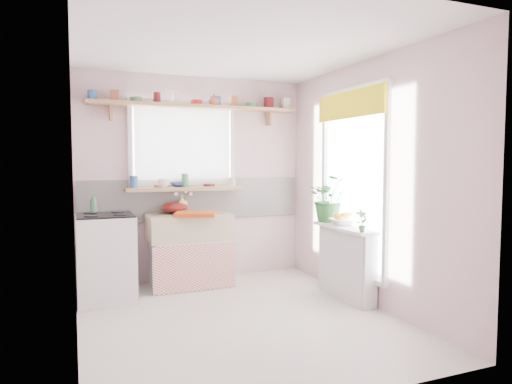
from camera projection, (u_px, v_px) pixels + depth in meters
name	position (u px, v px, depth m)	size (l,w,h in m)	color
room	(267.00, 170.00, 5.20)	(3.20, 3.20, 3.20)	silver
sink_unit	(189.00, 249.00, 5.36)	(0.95, 0.65, 1.11)	white
cooker	(106.00, 257.00, 4.78)	(0.58, 0.58, 0.93)	white
radiator_ledge	(346.00, 261.00, 4.89)	(0.22, 0.95, 0.78)	white
windowsill	(185.00, 188.00, 5.48)	(1.40, 0.22, 0.04)	tan
pine_shelf	(197.00, 107.00, 5.46)	(2.52, 0.24, 0.04)	tan
shelf_crockery	(197.00, 100.00, 5.46)	(2.47, 0.11, 0.12)	#3359A5
sill_crockery	(185.00, 182.00, 5.48)	(1.35, 0.11, 0.12)	#3359A5
dish_tray	(195.00, 214.00, 5.16)	(0.45, 0.33, 0.04)	#D04812
colander	(175.00, 208.00, 5.40)	(0.31, 0.31, 0.14)	#5F1310
jade_plant	(330.00, 198.00, 5.23)	(0.48, 0.42, 0.54)	#2A692E
fruit_bowl	(343.00, 222.00, 4.96)	(0.28, 0.28, 0.07)	white
herb_pot	(362.00, 221.00, 4.45)	(0.12, 0.08, 0.23)	#326F2C
soap_bottle_sink	(182.00, 204.00, 5.43)	(0.10, 0.10, 0.22)	#F0E86A
sill_cup	(163.00, 183.00, 5.32)	(0.13, 0.13, 0.10)	silver
sill_bowl	(178.00, 184.00, 5.51)	(0.19, 0.19, 0.06)	#2D3D94
shelf_vase	(214.00, 100.00, 5.47)	(0.13, 0.13, 0.14)	#9C4130
cooker_bottle	(93.00, 203.00, 4.85)	(0.08, 0.08, 0.21)	#39734B
fruit	(343.00, 216.00, 4.97)	(0.20, 0.14, 0.10)	orange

